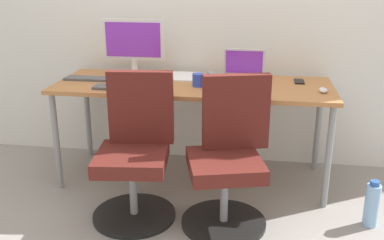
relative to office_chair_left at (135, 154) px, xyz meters
The scene contains 17 objects.
ground_plane 0.77m from the office_chair_left, 63.64° to the left, with size 5.28×5.28×0.00m, color gray.
back_wall 1.37m from the office_chair_left, 74.25° to the left, with size 4.40×0.04×2.60m, color white.
desk 0.70m from the office_chair_left, 63.64° to the left, with size 2.01×0.72×0.75m.
office_chair_left is the anchor object (origin of this frame).
office_chair_right 0.60m from the office_chair_left, ahead, with size 0.54×0.54×0.94m.
water_bottle_on_floor 1.53m from the office_chair_left, ahead, with size 0.09×0.09×0.31m.
desktop_monitor 1.01m from the office_chair_left, 104.91° to the left, with size 0.48×0.18×0.43m.
open_laptop 1.06m from the office_chair_left, 49.09° to the left, with size 0.31×0.26×0.23m.
keyboard_by_monitor 0.54m from the office_chair_left, 120.73° to the left, with size 0.34×0.12×0.02m, color #515156.
keyboard_by_laptop 0.85m from the office_chair_left, 131.79° to the left, with size 0.34×0.12×0.02m, color #515156.
mouse_by_monitor 0.84m from the office_chair_left, 27.87° to the left, with size 0.06×0.10×0.03m, color #2D2D2D.
mouse_by_laptop 1.33m from the office_chair_left, 21.49° to the left, with size 0.06×0.10×0.03m, color silver.
coffee_mug 0.71m from the office_chair_left, 56.73° to the left, with size 0.08×0.08×0.09m, color blue.
pen_cup 0.76m from the office_chair_left, 48.81° to the left, with size 0.07×0.07×0.10m, color slate.
phone_near_laptop 0.76m from the office_chair_left, 36.95° to the left, with size 0.07×0.14×0.01m, color black.
phone_near_monitor 1.33m from the office_chair_left, 35.07° to the left, with size 0.07×0.14×0.01m, color black.
paper_pile 0.86m from the office_chair_left, 76.48° to the left, with size 0.21×0.30×0.01m, color white.
Camera 1 is at (0.47, -3.13, 1.55)m, focal length 41.80 mm.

